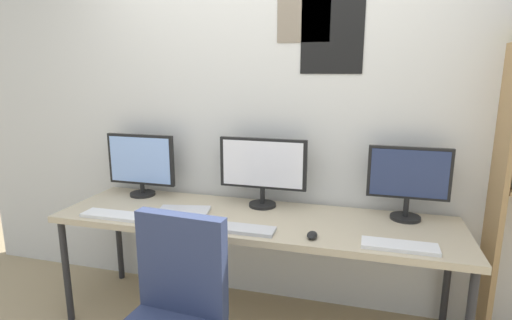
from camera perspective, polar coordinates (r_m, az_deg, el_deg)
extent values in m
cube|color=silver|center=(2.79, 2.06, 5.81)|extent=(4.87, 0.10, 2.60)
cube|color=black|center=(2.66, 10.72, 17.20)|extent=(0.39, 0.01, 0.49)
cube|color=gray|center=(2.70, 6.79, 20.99)|extent=(0.34, 0.01, 0.45)
cube|color=tan|center=(2.53, -0.31, -8.46)|extent=(2.47, 0.68, 0.04)
cylinder|color=#262628|center=(2.98, -25.23, -14.05)|extent=(0.04, 0.04, 0.70)
cylinder|color=#262628|center=(3.40, -18.82, -10.23)|extent=(0.04, 0.04, 0.70)
cylinder|color=#262628|center=(2.91, 25.40, -14.76)|extent=(0.04, 0.04, 0.70)
cube|color=#9E7A4C|center=(2.71, 30.85, -5.10)|extent=(0.03, 0.28, 1.78)
cube|color=navy|center=(1.97, -10.45, -14.13)|extent=(0.44, 0.10, 0.48)
cylinder|color=black|center=(3.05, -15.72, -4.63)|extent=(0.18, 0.18, 0.02)
cylinder|color=black|center=(3.04, -15.77, -3.88)|extent=(0.03, 0.03, 0.06)
cube|color=black|center=(2.99, -15.96, 0.06)|extent=(0.51, 0.03, 0.36)
cube|color=#8CB2F2|center=(2.98, -16.13, -0.01)|extent=(0.47, 0.01, 0.33)
cylinder|color=black|center=(2.71, 0.92, -6.33)|extent=(0.18, 0.18, 0.02)
cylinder|color=black|center=(2.69, 0.92, -5.07)|extent=(0.03, 0.03, 0.10)
cube|color=black|center=(2.64, 0.96, -0.50)|extent=(0.58, 0.03, 0.33)
cube|color=white|center=(2.62, 0.87, -0.58)|extent=(0.53, 0.01, 0.30)
cylinder|color=black|center=(2.64, 20.34, -7.63)|extent=(0.18, 0.18, 0.02)
cylinder|color=black|center=(2.62, 20.45, -6.28)|extent=(0.03, 0.03, 0.11)
cube|color=black|center=(2.57, 20.80, -1.72)|extent=(0.48, 0.03, 0.31)
cube|color=navy|center=(2.55, 20.83, -1.81)|extent=(0.44, 0.01, 0.28)
cube|color=silver|center=(2.67, -19.50, -7.34)|extent=(0.40, 0.13, 0.02)
cube|color=silver|center=(2.31, -1.89, -9.72)|extent=(0.37, 0.13, 0.02)
cube|color=silver|center=(2.23, 19.64, -11.37)|extent=(0.38, 0.13, 0.02)
ellipsoid|color=black|center=(2.24, 7.93, -10.47)|extent=(0.06, 0.10, 0.03)
cube|color=silver|center=(2.60, -10.29, -7.31)|extent=(0.36, 0.28, 0.02)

